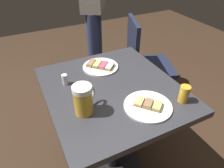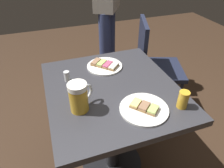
{
  "view_description": "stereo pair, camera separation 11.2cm",
  "coord_description": "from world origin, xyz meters",
  "px_view_note": "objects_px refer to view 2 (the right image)",
  "views": [
    {
      "loc": [
        -0.4,
        -0.81,
        1.4
      ],
      "look_at": [
        0.0,
        0.0,
        0.74
      ],
      "focal_mm": 32.81,
      "sensor_mm": 36.0,
      "label": 1
    },
    {
      "loc": [
        -0.3,
        -0.86,
        1.4
      ],
      "look_at": [
        0.0,
        0.0,
        0.74
      ],
      "focal_mm": 32.81,
      "sensor_mm": 36.0,
      "label": 2
    }
  ],
  "objects_px": {
    "plate_far": "(105,65)",
    "beer_glass_small": "(183,100)",
    "salt_shaker": "(67,76)",
    "patron_standing": "(107,1)",
    "plate_near": "(144,108)",
    "beer_mug": "(79,97)",
    "cafe_chair": "(153,64)"
  },
  "relations": [
    {
      "from": "plate_near",
      "to": "cafe_chair",
      "type": "distance_m",
      "value": 0.83
    },
    {
      "from": "plate_far",
      "to": "salt_shaker",
      "type": "height_order",
      "value": "salt_shaker"
    },
    {
      "from": "salt_shaker",
      "to": "plate_far",
      "type": "bearing_deg",
      "value": 17.22
    },
    {
      "from": "plate_far",
      "to": "patron_standing",
      "type": "xyz_separation_m",
      "value": [
        0.27,
        0.77,
        0.19
      ]
    },
    {
      "from": "plate_far",
      "to": "cafe_chair",
      "type": "relative_size",
      "value": 0.25
    },
    {
      "from": "beer_mug",
      "to": "patron_standing",
      "type": "height_order",
      "value": "patron_standing"
    },
    {
      "from": "beer_glass_small",
      "to": "salt_shaker",
      "type": "distance_m",
      "value": 0.64
    },
    {
      "from": "plate_near",
      "to": "plate_far",
      "type": "xyz_separation_m",
      "value": [
        -0.06,
        0.44,
        0.0
      ]
    },
    {
      "from": "plate_far",
      "to": "beer_glass_small",
      "type": "distance_m",
      "value": 0.54
    },
    {
      "from": "plate_far",
      "to": "beer_glass_small",
      "type": "height_order",
      "value": "beer_glass_small"
    },
    {
      "from": "beer_glass_small",
      "to": "patron_standing",
      "type": "distance_m",
      "value": 1.26
    },
    {
      "from": "plate_far",
      "to": "cafe_chair",
      "type": "xyz_separation_m",
      "value": [
        0.5,
        0.23,
        -0.21
      ]
    },
    {
      "from": "beer_mug",
      "to": "cafe_chair",
      "type": "bearing_deg",
      "value": 37.95
    },
    {
      "from": "cafe_chair",
      "to": "salt_shaker",
      "type": "bearing_deg",
      "value": -47.75
    },
    {
      "from": "plate_near",
      "to": "beer_mug",
      "type": "distance_m",
      "value": 0.31
    },
    {
      "from": "beer_glass_small",
      "to": "plate_near",
      "type": "bearing_deg",
      "value": 167.23
    },
    {
      "from": "plate_far",
      "to": "beer_glass_small",
      "type": "relative_size",
      "value": 2.49
    },
    {
      "from": "plate_far",
      "to": "beer_mug",
      "type": "bearing_deg",
      "value": -124.3
    },
    {
      "from": "beer_glass_small",
      "to": "cafe_chair",
      "type": "relative_size",
      "value": 0.1
    },
    {
      "from": "plate_near",
      "to": "beer_glass_small",
      "type": "distance_m",
      "value": 0.19
    },
    {
      "from": "plate_near",
      "to": "patron_standing",
      "type": "distance_m",
      "value": 1.24
    },
    {
      "from": "plate_near",
      "to": "beer_glass_small",
      "type": "bearing_deg",
      "value": -12.77
    },
    {
      "from": "salt_shaker",
      "to": "patron_standing",
      "type": "bearing_deg",
      "value": 58.42
    },
    {
      "from": "beer_mug",
      "to": "beer_glass_small",
      "type": "xyz_separation_m",
      "value": [
        0.47,
        -0.15,
        -0.03
      ]
    },
    {
      "from": "beer_glass_small",
      "to": "salt_shaker",
      "type": "xyz_separation_m",
      "value": [
        -0.49,
        0.41,
        -0.01
      ]
    },
    {
      "from": "cafe_chair",
      "to": "patron_standing",
      "type": "xyz_separation_m",
      "value": [
        -0.23,
        0.53,
        0.41
      ]
    },
    {
      "from": "plate_near",
      "to": "beer_mug",
      "type": "relative_size",
      "value": 1.58
    },
    {
      "from": "beer_glass_small",
      "to": "salt_shaker",
      "type": "height_order",
      "value": "beer_glass_small"
    },
    {
      "from": "plate_far",
      "to": "cafe_chair",
      "type": "height_order",
      "value": "cafe_chair"
    },
    {
      "from": "cafe_chair",
      "to": "patron_standing",
      "type": "bearing_deg",
      "value": -136.75
    },
    {
      "from": "plate_near",
      "to": "patron_standing",
      "type": "bearing_deg",
      "value": 80.09
    },
    {
      "from": "salt_shaker",
      "to": "cafe_chair",
      "type": "height_order",
      "value": "cafe_chair"
    }
  ]
}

